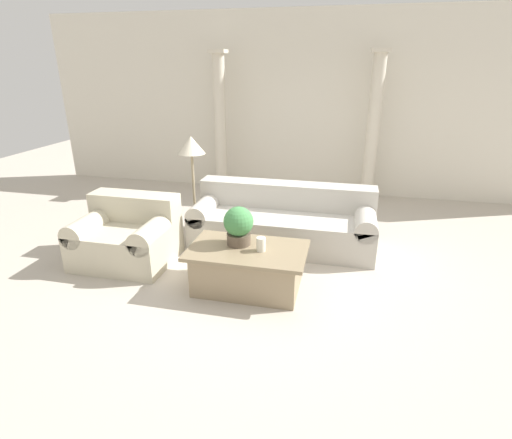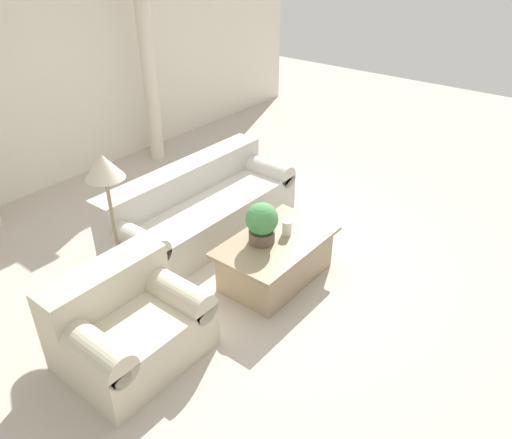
{
  "view_description": "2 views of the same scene",
  "coord_description": "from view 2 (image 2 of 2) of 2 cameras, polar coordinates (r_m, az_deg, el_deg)",
  "views": [
    {
      "loc": [
        0.81,
        -4.12,
        2.31
      ],
      "look_at": [
        -0.17,
        0.11,
        0.61
      ],
      "focal_mm": 28.0,
      "sensor_mm": 36.0,
      "label": 1
    },
    {
      "loc": [
        -3.53,
        -2.85,
        3.21
      ],
      "look_at": [
        -0.2,
        -0.19,
        0.66
      ],
      "focal_mm": 35.0,
      "sensor_mm": 36.0,
      "label": 2
    }
  ],
  "objects": [
    {
      "name": "ground_plane",
      "position": [
        5.56,
        -0.25,
        -4.39
      ],
      "size": [
        16.0,
        16.0,
        0.0
      ],
      "primitive_type": "plane",
      "color": "#BCB2A3"
    },
    {
      "name": "wall_back",
      "position": [
        7.34,
        -22.18,
        16.06
      ],
      "size": [
        10.0,
        0.06,
        3.2
      ],
      "color": "silver",
      "rests_on": "ground_plane"
    },
    {
      "name": "sofa_long",
      "position": [
        5.9,
        -6.37,
        1.36
      ],
      "size": [
        2.41,
        0.93,
        0.79
      ],
      "color": "#B7B2A8",
      "rests_on": "ground_plane"
    },
    {
      "name": "loveseat",
      "position": [
        4.37,
        -14.42,
        -11.38
      ],
      "size": [
        1.13,
        0.93,
        0.79
      ],
      "color": "beige",
      "rests_on": "ground_plane"
    },
    {
      "name": "coffee_table",
      "position": [
        5.13,
        2.3,
        -4.49
      ],
      "size": [
        1.26,
        0.76,
        0.48
      ],
      "color": "#998466",
      "rests_on": "ground_plane"
    },
    {
      "name": "potted_plant",
      "position": [
        4.84,
        0.67,
        -0.33
      ],
      "size": [
        0.32,
        0.32,
        0.43
      ],
      "color": "brown",
      "rests_on": "coffee_table"
    },
    {
      "name": "pillar_candle",
      "position": [
        5.05,
        3.56,
        -0.94
      ],
      "size": [
        0.1,
        0.1,
        0.15
      ],
      "color": "silver",
      "rests_on": "coffee_table"
    },
    {
      "name": "floor_lamp",
      "position": [
        4.75,
        -16.84,
        4.77
      ],
      "size": [
        0.36,
        0.36,
        1.43
      ],
      "color": "gray",
      "rests_on": "ground_plane"
    },
    {
      "name": "column_right",
      "position": [
        7.7,
        -12.1,
        15.84
      ],
      "size": [
        0.3,
        0.3,
        2.53
      ],
      "color": "beige",
      "rests_on": "ground_plane"
    }
  ]
}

